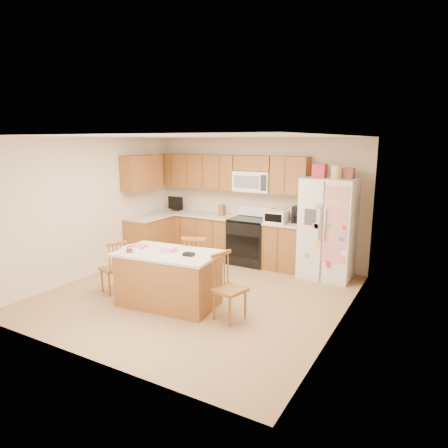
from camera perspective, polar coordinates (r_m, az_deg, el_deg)
The scene contains 9 objects.
ground at distance 6.57m, azimuth -3.81°, elevation -9.97°, with size 4.50×4.50×0.00m, color #977E4A.
room_shell at distance 6.18m, azimuth -3.99°, elevation 2.53°, with size 4.60×4.60×2.52m.
cabinetry at distance 8.28m, azimuth -2.80°, elevation 1.22°, with size 3.36×1.56×2.15m.
stove at distance 8.04m, azimuth 3.73°, elevation -2.34°, with size 0.76×0.65×1.13m.
refrigerator at distance 7.35m, azimuth 14.65°, elevation -0.47°, with size 0.90×0.79×2.04m.
island at distance 6.09m, azimuth -7.91°, elevation -7.65°, with size 1.58×1.03×0.91m.
windsor_chair_left at distance 6.75m, azimuth -15.41°, elevation -6.10°, with size 0.46×0.47×0.87m.
windsor_chair_back at distance 6.50m, azimuth -3.96°, elevation -5.97°, with size 0.52×0.51×0.96m.
windsor_chair_right at distance 5.55m, azimuth 0.63°, elevation -9.22°, with size 0.47×0.48×0.94m.
Camera 1 is at (3.37, -5.09, 2.44)m, focal length 32.00 mm.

